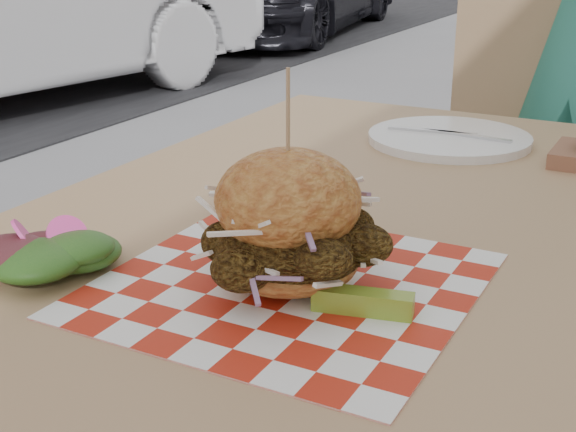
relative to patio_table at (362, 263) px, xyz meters
The scene contains 7 objects.
patio_table is the anchor object (origin of this frame).
patio_chair 1.02m from the patio_table, 90.56° to the left, with size 0.46×0.47×0.95m.
paper_liner 0.27m from the patio_table, 84.81° to the right, with size 0.36×0.36×0.00m, color red.
sandwich 0.29m from the patio_table, 84.81° to the right, with size 0.19×0.19×0.22m.
pickle_spear 0.32m from the patio_table, 67.62° to the right, with size 0.10×0.02×0.02m, color #84A32F.
side_salad 0.42m from the patio_table, 123.34° to the right, with size 0.13×0.14×0.05m.
place_setting 0.37m from the patio_table, 89.99° to the left, with size 0.27×0.27×0.02m.
Camera 1 is at (0.47, -0.76, 1.10)m, focal length 50.00 mm.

